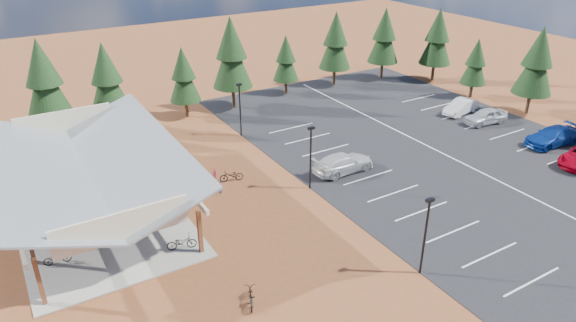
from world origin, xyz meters
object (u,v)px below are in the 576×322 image
at_px(trash_bin_0, 198,197).
at_px(bike_2, 76,202).
at_px(bike_7, 116,155).
at_px(bike_12, 251,297).
at_px(trash_bin_1, 196,196).
at_px(bike_4, 182,242).
at_px(bike_pavilion, 88,164).
at_px(bike_3, 57,177).
at_px(bike_0, 57,258).
at_px(lamp_post_2, 240,106).
at_px(bike_6, 134,187).
at_px(bike_14, 218,184).
at_px(lamp_post_0, 426,231).
at_px(bike_16, 231,176).
at_px(lamp_post_1, 311,154).
at_px(car_9, 461,107).
at_px(bike_15, 214,176).
at_px(car_7, 553,136).
at_px(car_3, 343,163).
at_px(bike_5, 119,221).
at_px(car_8, 486,116).
at_px(bike_1, 75,230).

distance_m(trash_bin_0, bike_2, 8.77).
relative_size(bike_7, bike_12, 0.89).
height_order(trash_bin_1, bike_4, bike_4).
bearing_deg(bike_pavilion, bike_12, -70.14).
height_order(bike_2, bike_3, bike_3).
height_order(trash_bin_0, bike_0, bike_0).
relative_size(lamp_post_2, bike_2, 3.40).
bearing_deg(bike_6, bike_14, -114.99).
bearing_deg(bike_12, lamp_post_0, -172.23).
bearing_deg(bike_3, bike_16, -125.56).
distance_m(lamp_post_1, lamp_post_2, 12.00).
bearing_deg(bike_14, bike_4, -124.43).
bearing_deg(lamp_post_0, car_9, 37.61).
bearing_deg(bike_14, trash_bin_0, -147.01).
bearing_deg(bike_0, bike_pavilion, -25.99).
xyz_separation_m(lamp_post_2, bike_6, (-11.88, -5.70, -2.48)).
distance_m(bike_14, bike_15, 1.35).
bearing_deg(bike_0, car_7, -88.46).
bearing_deg(bike_6, bike_12, -171.74).
bearing_deg(bike_2, bike_12, -155.91).
relative_size(lamp_post_1, car_9, 1.13).
bearing_deg(bike_4, bike_2, 44.67).
bearing_deg(car_3, lamp_post_1, 102.46).
bearing_deg(bike_2, trash_bin_1, -112.74).
height_order(lamp_post_2, car_7, lamp_post_2).
xyz_separation_m(trash_bin_0, bike_12, (-1.69, -11.68, 0.03)).
xyz_separation_m(bike_5, car_7, (37.53, -6.63, 0.25)).
relative_size(trash_bin_0, bike_2, 0.59).
xyz_separation_m(lamp_post_2, car_3, (3.87, -11.08, -2.16)).
relative_size(bike_pavilion, lamp_post_2, 3.77).
xyz_separation_m(lamp_post_0, bike_4, (-11.35, 9.48, -2.38)).
bearing_deg(car_3, bike_16, 68.35).
bearing_deg(bike_5, car_8, -89.10).
height_order(bike_3, car_7, car_7).
distance_m(bike_12, car_3, 17.06).
xyz_separation_m(bike_pavilion, bike_14, (8.83, -1.47, -3.35)).
bearing_deg(bike_16, bike_3, -104.33).
distance_m(bike_5, car_7, 38.12).
xyz_separation_m(bike_4, car_9, (33.72, 7.75, 0.20)).
relative_size(lamp_post_0, lamp_post_1, 1.00).
relative_size(bike_4, bike_5, 1.13).
distance_m(lamp_post_2, bike_3, 16.87).
height_order(bike_1, car_9, car_9).
xyz_separation_m(trash_bin_0, car_8, (30.53, -0.50, 0.36)).
xyz_separation_m(trash_bin_1, car_9, (30.71, 2.56, 0.34)).
height_order(lamp_post_2, bike_12, lamp_post_2).
bearing_deg(bike_5, bike_0, 116.58).
bearing_deg(trash_bin_0, lamp_post_2, 49.20).
bearing_deg(bike_14, bike_1, -167.47).
bearing_deg(bike_2, bike_3, 9.18).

